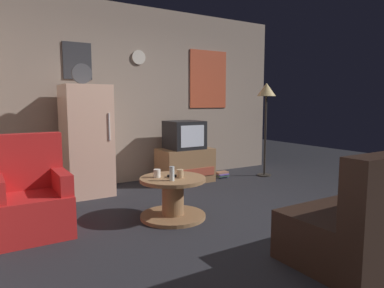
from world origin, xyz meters
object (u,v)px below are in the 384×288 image
crt_tv (184,135)px  book_stack (222,175)px  coffee_table (173,198)px  armchair (30,199)px  standing_lamp (266,97)px  wine_glass (172,174)px  mug_ceramic_white (157,173)px  remote_control (174,176)px  fridge (87,140)px  mug_ceramic_tan (180,174)px  tv_stand (185,165)px

crt_tv → book_stack: bearing=-5.7°
coffee_table → armchair: bearing=166.2°
standing_lamp → wine_glass: standing_lamp is taller
crt_tv → armchair: bearing=-155.3°
wine_glass → crt_tv: bearing=55.7°
mug_ceramic_white → remote_control: size_ratio=0.60×
remote_control → standing_lamp: bearing=43.8°
coffee_table → mug_ceramic_white: mug_ceramic_white is taller
crt_tv → mug_ceramic_white: bearing=-130.2°
coffee_table → fridge: bearing=109.8°
coffee_table → book_stack: 2.17m
wine_glass → book_stack: (1.75, 1.49, -0.48)m
mug_ceramic_tan → remote_control: size_ratio=0.60×
mug_ceramic_white → mug_ceramic_tan: 0.25m
wine_glass → remote_control: 0.20m
mug_ceramic_white → armchair: (-1.24, 0.25, -0.16)m
coffee_table → wine_glass: size_ratio=4.80×
armchair → tv_stand: bearing=24.6°
fridge → mug_ceramic_tan: (0.59, -1.53, -0.25)m
wine_glass → mug_ceramic_white: 0.23m
standing_lamp → mug_ceramic_tan: bearing=-153.8°
fridge → mug_ceramic_tan: bearing=-68.7°
coffee_table → armchair: 1.43m
armchair → mug_ceramic_tan: bearing=-15.0°
remote_control → coffee_table: bearing=-119.5°
fridge → tv_stand: (1.53, -0.04, -0.49)m
tv_stand → crt_tv: crt_tv is taller
fridge → standing_lamp: (2.94, -0.37, 0.60)m
standing_lamp → book_stack: (-0.73, 0.26, -1.31)m
crt_tv → wine_glass: 1.91m
wine_glass → mug_ceramic_tan: (0.14, 0.08, -0.03)m
fridge → wine_glass: 1.68m
crt_tv → standing_lamp: size_ratio=0.34×
coffee_table → wine_glass: 0.34m
fridge → book_stack: fridge is taller
tv_stand → wine_glass: (-1.08, -1.56, 0.26)m
coffee_table → wine_glass: (-0.08, -0.13, 0.30)m
tv_stand → mug_ceramic_tan: size_ratio=9.33×
crt_tv → coffee_table: 1.82m
crt_tv → armchair: (-2.38, -1.09, -0.42)m
crt_tv → standing_lamp: (1.42, -0.33, 0.60)m
coffee_table → remote_control: remote_control is taller
crt_tv → book_stack: (0.69, -0.07, -0.70)m
mug_ceramic_tan → remote_control: mug_ceramic_tan is taller
fridge → mug_ceramic_tan: size_ratio=19.67×
coffee_table → mug_ceramic_tan: (0.06, -0.05, 0.27)m
crt_tv → remote_control: bearing=-124.2°
mug_ceramic_tan → book_stack: bearing=41.3°
fridge → crt_tv: (1.52, -0.04, 0.00)m
crt_tv → coffee_table: crt_tv is taller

